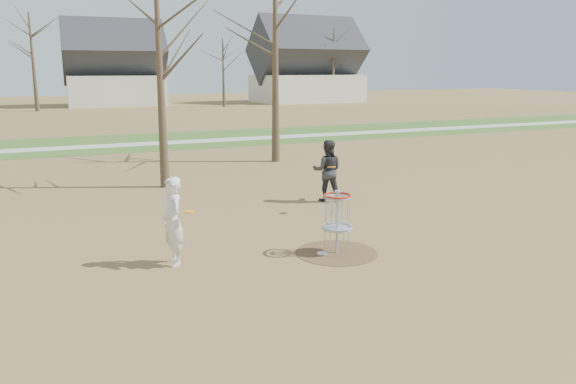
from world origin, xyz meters
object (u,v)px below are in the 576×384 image
(disc_grounded, at_px, (322,253))
(disc_golf_basket, at_px, (337,212))
(player_standing, at_px, (173,222))
(player_throwing, at_px, (327,171))

(disc_grounded, distance_m, disc_golf_basket, 0.95)
(player_standing, xyz_separation_m, disc_golf_basket, (3.40, -0.67, 0.00))
(player_standing, relative_size, disc_grounded, 8.27)
(player_throwing, xyz_separation_m, disc_golf_basket, (-2.10, -4.49, -0.01))
(disc_grounded, height_order, disc_golf_basket, disc_golf_basket)
(disc_golf_basket, bearing_deg, player_standing, 168.87)
(disc_grounded, xyz_separation_m, disc_golf_basket, (0.33, -0.04, 0.89))
(player_standing, bearing_deg, player_throwing, 119.83)
(player_standing, distance_m, player_throwing, 6.70)
(player_standing, relative_size, disc_golf_basket, 1.35)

